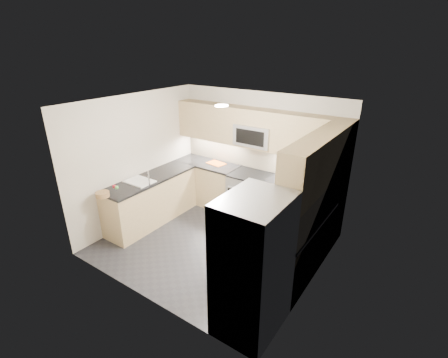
{
  "coord_description": "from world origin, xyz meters",
  "views": [
    {
      "loc": [
        2.94,
        -3.92,
        3.35
      ],
      "look_at": [
        0.0,
        0.35,
        1.15
      ],
      "focal_mm": 26.0,
      "sensor_mm": 36.0,
      "label": 1
    }
  ],
  "objects_px": {
    "refrigerator": "(253,266)",
    "fruit_basket": "(102,194)",
    "gas_range": "(250,196)",
    "microwave": "(255,135)",
    "cutting_board": "(216,163)",
    "utensil_bowl": "(311,187)"
  },
  "relations": [
    {
      "from": "refrigerator",
      "to": "utensil_bowl",
      "type": "height_order",
      "value": "refrigerator"
    },
    {
      "from": "gas_range",
      "to": "fruit_basket",
      "type": "height_order",
      "value": "fruit_basket"
    },
    {
      "from": "gas_range",
      "to": "refrigerator",
      "type": "xyz_separation_m",
      "value": [
        1.45,
        -2.43,
        0.45
      ]
    },
    {
      "from": "refrigerator",
      "to": "cutting_board",
      "type": "bearing_deg",
      "value": 133.09
    },
    {
      "from": "gas_range",
      "to": "microwave",
      "type": "height_order",
      "value": "microwave"
    },
    {
      "from": "fruit_basket",
      "to": "gas_range",
      "type": "bearing_deg",
      "value": 56.29
    },
    {
      "from": "cutting_board",
      "to": "fruit_basket",
      "type": "relative_size",
      "value": 1.67
    },
    {
      "from": "refrigerator",
      "to": "fruit_basket",
      "type": "relative_size",
      "value": 7.92
    },
    {
      "from": "microwave",
      "to": "cutting_board",
      "type": "bearing_deg",
      "value": -177.54
    },
    {
      "from": "gas_range",
      "to": "microwave",
      "type": "xyz_separation_m",
      "value": [
        0.0,
        0.12,
        1.24
      ]
    },
    {
      "from": "refrigerator",
      "to": "utensil_bowl",
      "type": "xyz_separation_m",
      "value": [
        -0.18,
        2.31,
        0.12
      ]
    },
    {
      "from": "gas_range",
      "to": "fruit_basket",
      "type": "relative_size",
      "value": 4.0
    },
    {
      "from": "microwave",
      "to": "fruit_basket",
      "type": "xyz_separation_m",
      "value": [
        -1.54,
        -2.43,
        -0.72
      ]
    },
    {
      "from": "refrigerator",
      "to": "cutting_board",
      "type": "distance_m",
      "value": 3.44
    },
    {
      "from": "gas_range",
      "to": "cutting_board",
      "type": "height_order",
      "value": "cutting_board"
    },
    {
      "from": "microwave",
      "to": "fruit_basket",
      "type": "distance_m",
      "value": 2.96
    },
    {
      "from": "refrigerator",
      "to": "fruit_basket",
      "type": "distance_m",
      "value": 2.99
    },
    {
      "from": "cutting_board",
      "to": "fruit_basket",
      "type": "distance_m",
      "value": 2.48
    },
    {
      "from": "utensil_bowl",
      "to": "cutting_board",
      "type": "xyz_separation_m",
      "value": [
        -2.17,
        0.2,
        -0.08
      ]
    },
    {
      "from": "microwave",
      "to": "utensil_bowl",
      "type": "relative_size",
      "value": 2.6
    },
    {
      "from": "utensil_bowl",
      "to": "cutting_board",
      "type": "height_order",
      "value": "utensil_bowl"
    },
    {
      "from": "gas_range",
      "to": "fruit_basket",
      "type": "distance_m",
      "value": 2.82
    }
  ]
}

